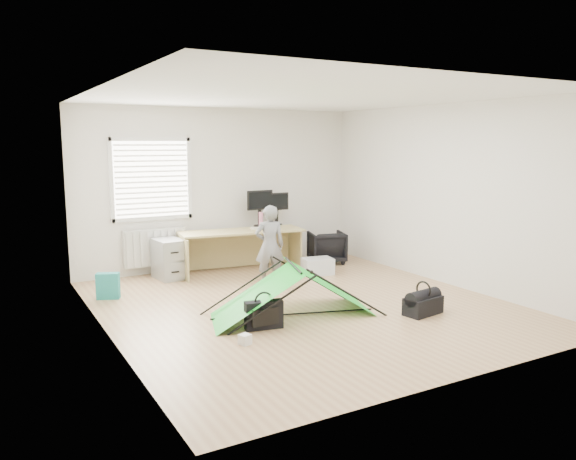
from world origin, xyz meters
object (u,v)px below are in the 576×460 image
person (270,246)px  laptop_bag (264,315)px  desk (242,251)px  thermos (261,220)px  filing_cabinet (169,259)px  office_chair (327,247)px  kite (293,290)px  storage_crate (318,266)px  monitor_left (260,213)px  monitor_right (276,213)px  duffel_bag (423,306)px

person → laptop_bag: 2.02m
desk → thermos: thermos is taller
filing_cabinet → office_chair: (2.81, -0.24, -0.03)m
person → laptop_bag: person is taller
desk → kite: (-0.45, -2.49, -0.03)m
desk → storage_crate: 1.28m
filing_cabinet → person: person is taller
filing_cabinet → monitor_left: bearing=-1.4°
desk → person: size_ratio=1.67×
monitor_left → monitor_right: 0.33m
duffel_bag → storage_crate: bearing=80.4°
storage_crate → laptop_bag: (-1.99, -1.99, 0.03)m
monitor_left → kite: size_ratio=0.23×
duffel_bag → desk: bearing=97.4°
office_chair → kite: 3.15m
monitor_left → office_chair: bearing=-20.5°
office_chair → laptop_bag: bearing=64.1°
laptop_bag → monitor_right: bearing=70.2°
filing_cabinet → laptop_bag: 2.91m
monitor_right → office_chair: 1.09m
laptop_bag → filing_cabinet: bearing=104.7°
filing_cabinet → monitor_right: bearing=-2.1°
filing_cabinet → office_chair: size_ratio=1.01×
office_chair → thermos: bearing=6.9°
kite → duffel_bag: (1.44, -0.76, -0.21)m
office_chair → storage_crate: 0.92m
kite → laptop_bag: (-0.55, -0.28, -0.15)m
monitor_right → laptop_bag: size_ratio=0.99×
monitor_right → person: person is taller
person → storage_crate: person is taller
thermos → kite: (-0.88, -2.63, -0.51)m
monitor_left → kite: (-0.92, -2.76, -0.60)m
person → duffel_bag: 2.47m
monitor_left → filing_cabinet: bearing=-177.4°
monitor_right → kite: 3.09m
thermos → person: bearing=-110.8°
thermos → office_chair: thermos is taller
kite → duffel_bag: 1.64m
monitor_left → office_chair: 1.36m
desk → duffel_bag: size_ratio=4.02×
filing_cabinet → thermos: size_ratio=2.40×
monitor_left → thermos: bearing=-109.4°
kite → storage_crate: size_ratio=4.33×
office_chair → person: person is taller
thermos → duffel_bag: 3.51m
monitor_right → laptop_bag: monitor_right is taller
office_chair → kite: kite is taller
filing_cabinet → monitor_right: (2.00, 0.14, 0.59)m
filing_cabinet → monitor_left: 1.78m
monitor_left → thermos: size_ratio=1.83×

